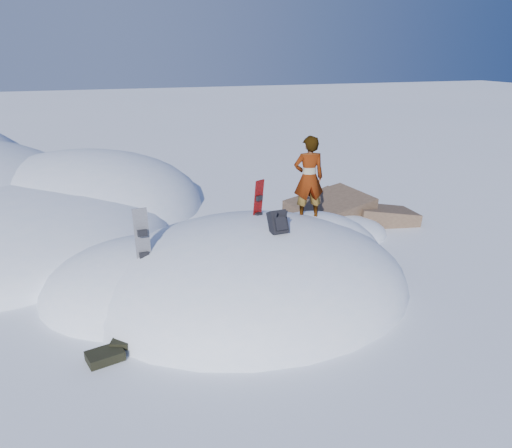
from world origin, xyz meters
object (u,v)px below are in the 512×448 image
object	(u,v)px
backpack	(278,223)
snowboard_dark	(143,246)
snowboard_red	(258,208)
person	(309,178)

from	to	relation	value
backpack	snowboard_dark	bearing A→B (deg)	165.19
snowboard_red	person	size ratio (longest dim) A/B	0.68
backpack	snowboard_red	bearing A→B (deg)	85.88
person	snowboard_dark	bearing A→B (deg)	21.30
snowboard_dark	backpack	bearing A→B (deg)	-14.67
snowboard_red	backpack	distance (m)	1.22
snowboard_dark	backpack	size ratio (longest dim) A/B	2.67
snowboard_dark	backpack	distance (m)	2.71
snowboard_red	backpack	xyz separation A→B (m)	(0.02, -1.22, 0.06)
snowboard_red	snowboard_dark	bearing A→B (deg)	168.74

